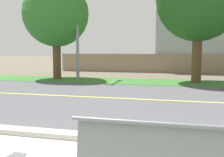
{
  "coord_description": "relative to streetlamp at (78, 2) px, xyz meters",
  "views": [
    {
      "loc": [
        1.24,
        -1.89,
        1.56
      ],
      "look_at": [
        -0.1,
        3.36,
        1.0
      ],
      "focal_mm": 41.94,
      "sensor_mm": 36.0,
      "label": 1
    }
  ],
  "objects": [
    {
      "name": "road_centre_line",
      "position": [
        4.0,
        -4.91,
        -4.17
      ],
      "size": [
        48.0,
        0.14,
        0.01
      ],
      "primitive_type": "cube",
      "color": "#E0CC4C",
      "rests_on": "ground_plane"
    },
    {
      "name": "curb_edge",
      "position": [
        4.0,
        -9.06,
        -4.13
      ],
      "size": [
        44.0,
        0.3,
        0.11
      ],
      "primitive_type": "cube",
      "color": "#ADA89E",
      "rests_on": "ground_plane"
    },
    {
      "name": "ground_plane",
      "position": [
        4.0,
        -3.41,
        -4.18
      ],
      "size": [
        140.0,
        140.0,
        0.0
      ],
      "primitive_type": "plane",
      "color": "#665B4C"
    },
    {
      "name": "garden_wall",
      "position": [
        2.65,
        6.32,
        -3.48
      ],
      "size": [
        13.0,
        0.36,
        1.4
      ],
      "primitive_type": "cube",
      "color": "gray",
      "rests_on": "ground_plane"
    },
    {
      "name": "streetlamp",
      "position": [
        0.0,
        0.0,
        0.0
      ],
      "size": [
        0.24,
        2.1,
        7.34
      ],
      "color": "gray",
      "rests_on": "ground_plane"
    },
    {
      "name": "shade_tree_far_left",
      "position": [
        -1.37,
        0.29,
        -0.25
      ],
      "size": [
        3.67,
        3.67,
        6.05
      ],
      "color": "brown",
      "rests_on": "ground_plane"
    },
    {
      "name": "street_asphalt",
      "position": [
        4.0,
        -4.91,
        -4.18
      ],
      "size": [
        52.0,
        8.0,
        0.01
      ],
      "primitive_type": "cube",
      "color": "#515156",
      "rests_on": "ground_plane"
    },
    {
      "name": "far_verge_grass",
      "position": [
        4.0,
        0.21,
        -4.17
      ],
      "size": [
        48.0,
        2.8,
        0.02
      ],
      "primitive_type": "cube",
      "color": "#38702D",
      "rests_on": "ground_plane"
    }
  ]
}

